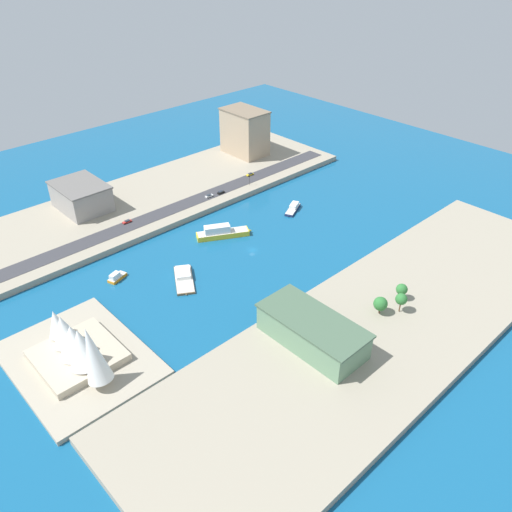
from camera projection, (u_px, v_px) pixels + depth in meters
name	position (u px, v px, depth m)	size (l,w,h in m)	color
ground_plane	(252.00, 250.00, 260.10)	(440.00, 440.00, 0.00)	#145684
quay_west	(386.00, 324.00, 210.32)	(70.00, 240.00, 3.23)	#9E937F
quay_east	(161.00, 195.00, 308.11)	(70.00, 240.00, 3.23)	#9E937F
peninsula_point	(79.00, 360.00, 193.88)	(59.56, 44.96, 2.00)	#A89E89
road_strip	(183.00, 205.00, 294.02)	(10.77, 228.00, 0.15)	#38383D
barge_flat_brown	(184.00, 277.00, 238.62)	(23.17, 18.51, 2.97)	brown
ferry_yellow_fast	(222.00, 232.00, 269.75)	(18.63, 27.95, 6.74)	yellow
patrol_launch_navy	(293.00, 208.00, 294.89)	(10.95, 16.13, 3.44)	#1E284C
water_taxi_orange	(117.00, 277.00, 238.29)	(6.83, 10.49, 3.83)	orange
carpark_squat_concrete	(81.00, 196.00, 286.90)	(32.17, 24.02, 14.71)	gray
apartment_midrise_tan	(245.00, 132.00, 350.91)	(30.71, 20.49, 30.21)	tan
terminal_long_green	(312.00, 331.00, 195.61)	(43.10, 19.70, 11.59)	slate
taxi_yellow_cab	(250.00, 174.00, 327.10)	(1.97, 5.00, 1.41)	black
suv_black	(221.00, 192.00, 305.59)	(1.83, 4.54, 1.61)	black
van_white	(209.00, 196.00, 301.68)	(2.04, 4.95, 1.54)	black
pickup_red	(127.00, 222.00, 276.24)	(1.96, 4.98, 1.42)	black
traffic_light_waterfront	(250.00, 179.00, 313.49)	(0.36, 0.36, 6.50)	black
opera_landmark	(77.00, 345.00, 187.53)	(42.12, 28.92, 24.62)	#BCAD93
park_tree_cluster	(392.00, 299.00, 213.05)	(10.39, 19.78, 8.88)	brown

